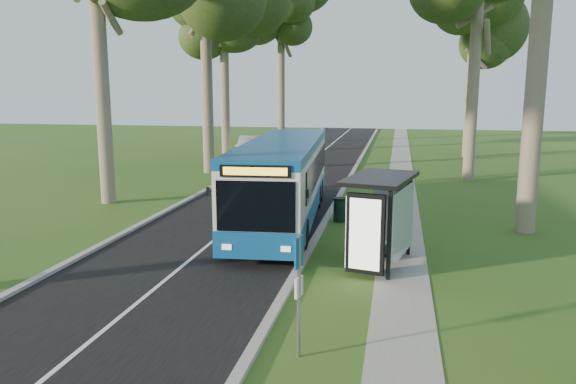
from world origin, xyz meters
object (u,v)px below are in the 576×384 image
(bus, at_px, (283,181))
(litter_bin, at_px, (340,210))
(car_white, at_px, (249,148))
(car_silver, at_px, (249,146))
(bus_stop_sign, at_px, (299,282))
(bus_shelter, at_px, (384,206))

(bus, xyz_separation_m, litter_bin, (2.20, 0.61, -1.21))
(car_white, distance_m, car_silver, 2.16)
(bus_stop_sign, bearing_deg, bus_shelter, 90.30)
(litter_bin, bearing_deg, bus, -164.40)
(bus_shelter, distance_m, litter_bin, 6.24)
(bus, height_order, bus_shelter, bus)
(car_silver, bearing_deg, bus, -79.91)
(car_silver, bearing_deg, bus_stop_sign, -81.62)
(bus_shelter, bearing_deg, car_silver, 125.55)
(bus, relative_size, car_white, 2.70)
(bus, height_order, litter_bin, bus)
(bus, relative_size, litter_bin, 12.96)
(car_white, bearing_deg, bus_stop_sign, -71.37)
(bus, bearing_deg, litter_bin, 11.33)
(litter_bin, relative_size, car_silver, 0.21)
(bus_stop_sign, distance_m, car_white, 32.54)
(litter_bin, distance_m, car_white, 21.40)
(bus, distance_m, litter_bin, 2.59)
(bus_shelter, bearing_deg, litter_bin, 120.79)
(bus_stop_sign, bearing_deg, car_silver, 120.86)
(bus_stop_sign, height_order, car_white, bus_stop_sign)
(litter_bin, bearing_deg, bus_stop_sign, -88.04)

